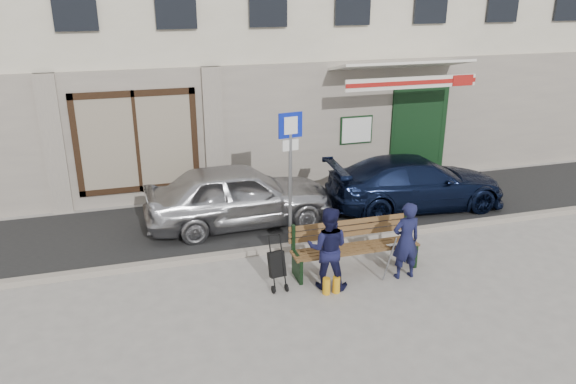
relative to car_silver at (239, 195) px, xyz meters
name	(u,v)px	position (x,y,z in m)	size (l,w,h in m)	color
ground	(340,282)	(1.20, -3.04, -0.69)	(80.00, 80.00, 0.00)	#9E9991
asphalt_lane	(291,217)	(1.20, 0.06, -0.69)	(60.00, 3.20, 0.01)	#282828
curb	(313,244)	(1.20, -1.54, -0.63)	(60.00, 0.18, 0.12)	#9E9384
car_silver	(239,195)	(0.00, 0.00, 0.00)	(1.63, 4.06, 1.38)	#B3B3B8
car_navy	(416,183)	(4.20, -0.17, -0.08)	(1.72, 4.22, 1.22)	black
parking_sign	(290,157)	(0.84, -1.10, 1.11)	(0.50, 0.11, 2.69)	gray
bench	(353,248)	(1.58, -2.67, -0.23)	(2.40, 1.17, 0.98)	brown
man	(406,241)	(2.37, -3.17, 0.03)	(0.53, 0.35, 1.45)	#141739
woman	(328,248)	(0.92, -3.10, 0.05)	(0.72, 0.56, 1.49)	#141537
stroller	(277,265)	(0.07, -2.88, -0.26)	(0.31, 0.42, 0.96)	black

